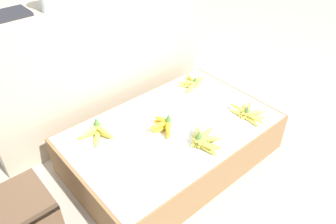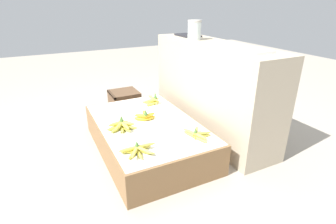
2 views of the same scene
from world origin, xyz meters
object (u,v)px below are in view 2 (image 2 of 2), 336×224
Objects in this scene: banana_bunch_front_midleft at (122,126)px; glass_jar at (194,30)px; banana_bunch_middle_midleft at (145,116)px; banana_bunch_back_left at (153,101)px; wooden_crate at (124,102)px; foam_tray_white at (253,50)px; banana_bunch_front_midright at (138,150)px; banana_bunch_back_midright at (197,134)px.

banana_bunch_front_midleft is 1.29× the size of glass_jar.
banana_bunch_middle_midleft is 0.37m from banana_bunch_back_left.
banana_bunch_middle_midleft is 1.06× the size of banana_bunch_back_left.
foam_tray_white is (1.28, 0.61, 0.73)m from wooden_crate.
wooden_crate is at bearing 166.39° from banana_bunch_front_midright.
banana_bunch_middle_midleft is at bearing -5.29° from wooden_crate.
wooden_crate is at bearing -173.49° from banana_bunch_back_midright.
banana_bunch_back_left is at bearing -178.46° from banana_bunch_back_midright.
wooden_crate is 1.35× the size of banana_bunch_front_midleft.
glass_jar is at bearing 111.54° from banana_bunch_front_midleft.
banana_bunch_back_midright is at bearing 50.89° from banana_bunch_front_midleft.
banana_bunch_back_midright is at bearing -88.28° from foam_tray_white.
glass_jar reaches higher than banana_bunch_back_left.
banana_bunch_front_midright is 1.38× the size of banana_bunch_middle_midleft.
banana_bunch_front_midright is 0.46m from banana_bunch_back_midright.
banana_bunch_middle_midleft is at bearing -33.09° from banana_bunch_back_left.
banana_bunch_back_left reaches higher than banana_bunch_front_midright.
wooden_crate is 1.34× the size of banana_bunch_back_midright.
foam_tray_white reaches higher than banana_bunch_front_midright.
wooden_crate is 0.98m from banana_bunch_front_midleft.
banana_bunch_middle_midleft is 0.92m from glass_jar.
banana_bunch_middle_midleft reaches higher than banana_bunch_front_midright.
banana_bunch_middle_midleft reaches higher than banana_bunch_back_midright.
banana_bunch_back_midright is (0.37, 0.45, -0.01)m from banana_bunch_front_midleft.
wooden_crate is at bearing -166.43° from banana_bunch_back_left.
wooden_crate is 0.86m from banana_bunch_middle_midleft.
banana_bunch_front_midright is at bearing -13.61° from wooden_crate.
banana_bunch_back_midright is (1.29, 0.15, 0.16)m from wooden_crate.
banana_bunch_front_midright is at bearing -88.45° from foam_tray_white.
banana_bunch_back_left is 1.06m from foam_tray_white.
glass_jar reaches higher than foam_tray_white.
wooden_crate is 0.57m from banana_bunch_back_left.
banana_bunch_back_midright is at bearing 6.51° from wooden_crate.
banana_bunch_front_midright is at bearing -49.99° from glass_jar.
banana_bunch_front_midleft reaches higher than banana_bunch_back_midright.
banana_bunch_back_left is 0.77m from banana_bunch_back_midright.
banana_bunch_front_midright reaches higher than wooden_crate.
banana_bunch_back_left is at bearing 146.91° from banana_bunch_middle_midleft.
banana_bunch_front_midleft is 0.24m from banana_bunch_middle_midleft.
banana_bunch_front_midright is at bearing -29.64° from banana_bunch_back_left.
glass_jar is at bearing 151.17° from banana_bunch_back_midright.
banana_bunch_front_midleft is 0.88× the size of banana_bunch_front_midright.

